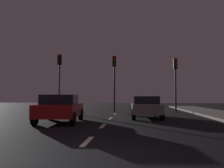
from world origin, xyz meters
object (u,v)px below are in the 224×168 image
(traffic_signal_center, at_px, (114,73))
(traffic_signal_right, at_px, (175,74))
(car_adjacent_lane, at_px, (60,108))
(car_stopped_ahead, at_px, (146,106))
(traffic_signal_left, at_px, (59,72))

(traffic_signal_center, distance_m, traffic_signal_right, 5.16)
(traffic_signal_center, bearing_deg, car_adjacent_lane, -104.71)
(traffic_signal_right, bearing_deg, car_adjacent_lane, -131.37)
(traffic_signal_center, xyz_separation_m, car_stopped_ahead, (2.36, -5.27, -2.68))
(car_stopped_ahead, bearing_deg, car_adjacent_lane, -145.92)
(traffic_signal_left, bearing_deg, car_adjacent_lane, -72.43)
(traffic_signal_right, bearing_deg, car_stopped_ahead, -117.99)
(traffic_signal_left, distance_m, traffic_signal_center, 4.83)
(car_stopped_ahead, bearing_deg, traffic_signal_right, 62.01)
(traffic_signal_left, relative_size, car_adjacent_lane, 1.27)
(traffic_signal_center, xyz_separation_m, traffic_signal_right, (5.16, -0.00, -0.18))
(traffic_signal_right, height_order, car_adjacent_lane, traffic_signal_right)
(traffic_signal_center, xyz_separation_m, car_adjacent_lane, (-2.19, -8.34, -2.65))
(traffic_signal_left, xyz_separation_m, car_adjacent_lane, (2.64, -8.34, -2.78))
(car_stopped_ahead, bearing_deg, traffic_signal_left, 143.78)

